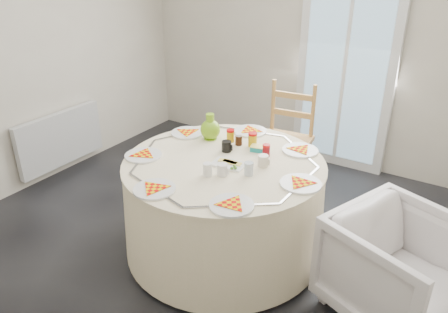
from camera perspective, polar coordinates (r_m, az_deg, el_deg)
The scene contains 14 objects.
floor at distance 3.63m, azimuth -2.47°, elevation -10.87°, with size 4.00×4.00×0.00m, color black.
wall_back at distance 4.77m, azimuth 11.50°, elevation 14.79°, with size 4.00×0.02×2.60m, color #BCB5A3.
wall_left at distance 4.48m, azimuth -24.90°, elevation 12.28°, with size 0.02×4.00×2.60m, color #BCB5A3.
glass_door at distance 4.65m, azimuth 15.63°, elevation 10.92°, with size 1.00×0.08×2.10m, color silver.
radiator at distance 4.80m, azimuth -20.56°, elevation 2.17°, with size 0.07×1.00×0.55m, color silver.
table at distance 3.35m, azimuth 0.00°, elevation -6.57°, with size 1.52×1.52×0.77m, color #FCE2C0.
wooden_chair at distance 4.18m, azimuth 7.86°, elevation 1.58°, with size 0.46×0.44×1.04m, color tan, non-canonical shape.
armchair at distance 3.00m, azimuth 21.86°, elevation -12.73°, with size 0.75×0.70×0.77m, color silver.
place_settings at distance 3.15m, azimuth 0.00°, elevation -0.49°, with size 1.49×1.49×0.03m, color white, non-canonical shape.
jar_cluster at distance 3.35m, azimuth 2.99°, elevation 2.02°, with size 0.42×0.21×0.12m, color #83600C, non-canonical shape.
butter_tub at distance 3.32m, azimuth 4.45°, elevation 1.13°, with size 0.11×0.08×0.04m, color teal.
green_pitcher at distance 3.50m, azimuth -1.81°, elevation 4.00°, with size 0.16×0.16×0.21m, color #75B118, non-canonical shape.
cheese_platter at distance 3.11m, azimuth 0.62°, elevation -0.88°, with size 0.24×0.15×0.03m, color silver, non-canonical shape.
mugs_glasses at distance 3.12m, azimuth 1.95°, elevation 0.00°, with size 0.55×0.55×0.10m, color #A1A1A1, non-canonical shape.
Camera 1 is at (1.69, -2.38, 2.16)m, focal length 35.00 mm.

